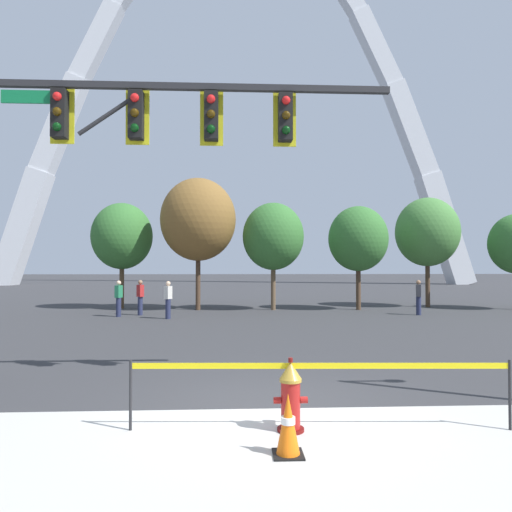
% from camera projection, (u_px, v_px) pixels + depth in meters
% --- Properties ---
extents(ground_plane, '(240.00, 240.00, 0.00)m').
position_uv_depth(ground_plane, '(267.00, 406.00, 7.35)').
color(ground_plane, '#333335').
extents(fire_hydrant, '(0.46, 0.48, 0.99)m').
position_uv_depth(fire_hydrant, '(290.00, 397.00, 6.25)').
color(fire_hydrant, '#5E0F0D').
rests_on(fire_hydrant, ground).
extents(caution_tape_barrier, '(5.18, 0.28, 0.96)m').
position_uv_depth(caution_tape_barrier, '(320.00, 382.00, 6.28)').
color(caution_tape_barrier, '#232326').
rests_on(caution_tape_barrier, ground).
extents(traffic_cone_by_hydrant, '(0.36, 0.36, 0.73)m').
position_uv_depth(traffic_cone_by_hydrant, '(288.00, 425.00, 5.44)').
color(traffic_cone_by_hydrant, black).
rests_on(traffic_cone_by_hydrant, ground).
extents(traffic_signal_gantry, '(7.82, 0.44, 6.00)m').
position_uv_depth(traffic_signal_gantry, '(113.00, 149.00, 8.60)').
color(traffic_signal_gantry, '#232326').
rests_on(traffic_signal_gantry, ground).
extents(monument_arch, '(57.36, 2.54, 47.75)m').
position_uv_depth(monument_arch, '(238.00, 110.00, 55.83)').
color(monument_arch, silver).
rests_on(monument_arch, ground).
extents(tree_far_left, '(3.18, 3.18, 5.56)m').
position_uv_depth(tree_far_left, '(122.00, 236.00, 24.42)').
color(tree_far_left, brown).
rests_on(tree_far_left, ground).
extents(tree_left_mid, '(3.84, 3.84, 6.71)m').
position_uv_depth(tree_left_mid, '(198.00, 220.00, 23.57)').
color(tree_left_mid, '#473323').
rests_on(tree_left_mid, ground).
extents(tree_center_left, '(3.12, 3.12, 5.46)m').
position_uv_depth(tree_center_left, '(273.00, 237.00, 23.59)').
color(tree_center_left, brown).
rests_on(tree_center_left, ground).
extents(tree_center_right, '(3.03, 3.03, 5.30)m').
position_uv_depth(tree_center_right, '(358.00, 239.00, 23.66)').
color(tree_center_right, '#473323').
rests_on(tree_center_right, ground).
extents(tree_right_mid, '(3.41, 3.41, 5.96)m').
position_uv_depth(tree_right_mid, '(427.00, 232.00, 25.24)').
color(tree_right_mid, '#473323').
rests_on(tree_right_mid, ground).
extents(pedestrian_walking_left, '(0.30, 0.39, 1.59)m').
position_uv_depth(pedestrian_walking_left, '(119.00, 298.00, 20.36)').
color(pedestrian_walking_left, '#232847').
rests_on(pedestrian_walking_left, ground).
extents(pedestrian_standing_center, '(0.33, 0.39, 1.59)m').
position_uv_depth(pedestrian_standing_center, '(168.00, 299.00, 19.54)').
color(pedestrian_standing_center, '#232847').
rests_on(pedestrian_standing_center, ground).
extents(pedestrian_walking_right, '(0.30, 0.39, 1.59)m').
position_uv_depth(pedestrian_walking_right, '(419.00, 297.00, 21.06)').
color(pedestrian_walking_right, '#232847').
rests_on(pedestrian_walking_right, ground).
extents(pedestrian_near_trees, '(0.37, 0.39, 1.59)m').
position_uv_depth(pedestrian_near_trees, '(140.00, 297.00, 20.98)').
color(pedestrian_near_trees, '#232847').
rests_on(pedestrian_near_trees, ground).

